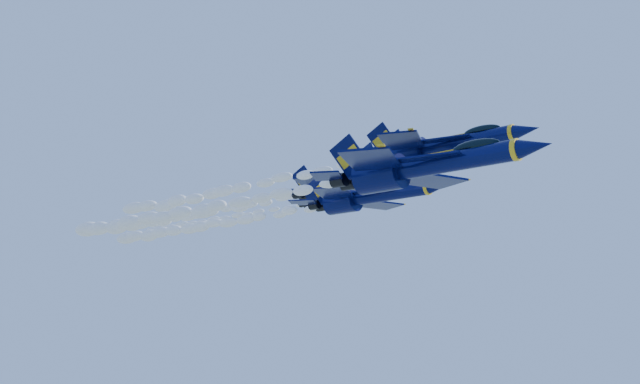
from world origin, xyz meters
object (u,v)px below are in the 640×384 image
Objects in this scene: jet_fifth at (341,198)px; jet_lead at (420,166)px; jet_fourth at (346,186)px; jet_third at (368,196)px; jet_second at (439,146)px.

jet_lead is at bearing -46.63° from jet_fifth.
jet_fourth is at bearing -50.76° from jet_fifth.
jet_fourth is at bearing 137.97° from jet_third.
jet_lead is 0.96× the size of jet_fourth.
jet_fifth is at bearing 133.41° from jet_third.
jet_fourth reaches higher than jet_lead.
jet_third is 24.97m from jet_fifth.
jet_second is 29.62m from jet_fourth.
jet_third is at bearing 144.81° from jet_second.
jet_third is (-17.20, 18.23, 3.04)m from jet_lead.
jet_fifth reaches higher than jet_lead.
jet_lead is 1.08× the size of jet_fifth.
jet_lead is 9.24m from jet_second.
jet_fifth is (-33.99, 35.99, 8.15)m from jet_lead.
jet_second is at bearing -41.79° from jet_fifth.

